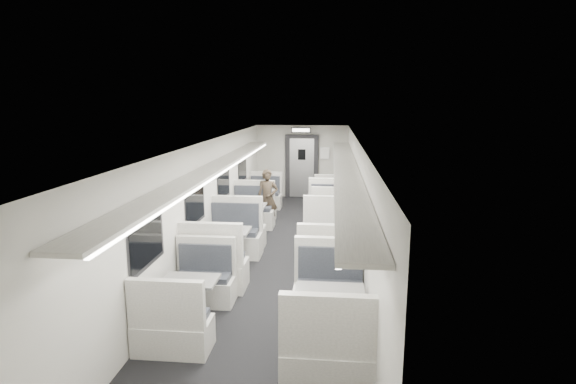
% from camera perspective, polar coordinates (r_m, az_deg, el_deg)
% --- Properties ---
extents(room, '(3.24, 12.24, 2.64)m').
position_cam_1_polar(room, '(9.09, -0.77, -1.08)').
color(room, black).
rests_on(room, ground).
extents(booth_left_a, '(0.99, 2.01, 1.08)m').
position_cam_1_polar(booth_left_a, '(12.83, -3.44, -1.23)').
color(booth_left_a, silver).
rests_on(booth_left_a, room).
extents(booth_left_b, '(1.09, 2.22, 1.19)m').
position_cam_1_polar(booth_left_b, '(10.72, -5.28, -3.59)').
color(booth_left_b, silver).
rests_on(booth_left_b, room).
extents(booth_left_c, '(1.13, 2.30, 1.23)m').
position_cam_1_polar(booth_left_c, '(8.67, -8.02, -7.24)').
color(booth_left_c, silver).
rests_on(booth_left_c, room).
extents(booth_left_d, '(0.96, 1.96, 1.05)m').
position_cam_1_polar(booth_left_d, '(6.79, -12.30, -13.37)').
color(booth_left_d, silver).
rests_on(booth_left_d, room).
extents(booth_right_a, '(1.01, 2.04, 1.09)m').
position_cam_1_polar(booth_right_a, '(12.21, 5.52, -1.89)').
color(booth_right_a, silver).
rests_on(booth_right_a, room).
extents(booth_right_b, '(1.16, 2.36, 1.26)m').
position_cam_1_polar(booth_right_b, '(10.52, 5.49, -3.75)').
color(booth_right_b, silver).
rests_on(booth_right_b, room).
extents(booth_right_c, '(1.11, 2.26, 1.21)m').
position_cam_1_polar(booth_right_c, '(8.58, 5.43, -7.42)').
color(booth_right_c, silver).
rests_on(booth_right_c, room).
extents(booth_right_d, '(1.09, 2.20, 1.18)m').
position_cam_1_polar(booth_right_d, '(6.11, 5.29, -15.63)').
color(booth_right_d, silver).
rests_on(booth_right_d, room).
extents(passenger, '(0.56, 0.39, 1.48)m').
position_cam_1_polar(passenger, '(11.47, -2.62, -0.80)').
color(passenger, black).
rests_on(passenger, room).
extents(window_a, '(0.02, 1.18, 0.84)m').
position_cam_1_polar(window_a, '(12.60, -5.79, 3.08)').
color(window_a, black).
rests_on(window_a, room).
extents(window_b, '(0.02, 1.18, 0.84)m').
position_cam_1_polar(window_b, '(10.48, -8.15, 1.32)').
color(window_b, black).
rests_on(window_b, room).
extents(window_c, '(0.02, 1.18, 0.84)m').
position_cam_1_polar(window_c, '(8.40, -11.69, -1.32)').
color(window_c, black).
rests_on(window_c, room).
extents(window_d, '(0.02, 1.18, 0.84)m').
position_cam_1_polar(window_d, '(6.40, -17.50, -5.63)').
color(window_d, black).
rests_on(window_d, room).
extents(luggage_rack_left, '(0.46, 10.40, 0.09)m').
position_cam_1_polar(luggage_rack_left, '(8.89, -9.01, 3.19)').
color(luggage_rack_left, silver).
rests_on(luggage_rack_left, room).
extents(luggage_rack_right, '(0.46, 10.40, 0.09)m').
position_cam_1_polar(luggage_rack_right, '(8.61, 7.26, 2.97)').
color(luggage_rack_right, silver).
rests_on(luggage_rack_right, room).
extents(vestibule_door, '(1.10, 0.13, 2.10)m').
position_cam_1_polar(vestibule_door, '(14.93, 1.76, 3.24)').
color(vestibule_door, black).
rests_on(vestibule_door, room).
extents(exit_sign, '(0.62, 0.12, 0.16)m').
position_cam_1_polar(exit_sign, '(14.32, 1.66, 7.88)').
color(exit_sign, black).
rests_on(exit_sign, room).
extents(wall_notice, '(0.32, 0.02, 0.40)m').
position_cam_1_polar(wall_notice, '(14.83, 4.67, 4.94)').
color(wall_notice, white).
rests_on(wall_notice, room).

